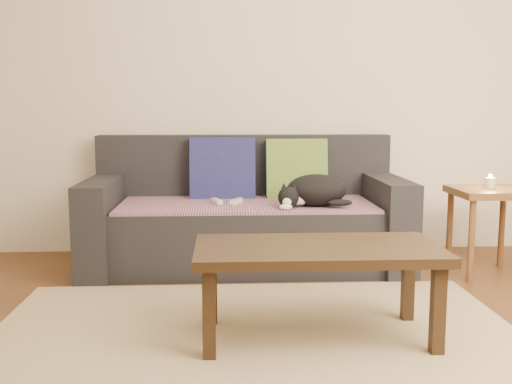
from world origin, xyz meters
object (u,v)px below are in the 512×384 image
wii_remote_a (217,201)px  wii_remote_b (236,201)px  coffee_table (318,257)px  cat (314,191)px  side_table (489,204)px  sofa (246,220)px

wii_remote_a → wii_remote_b: (0.13, 0.00, 0.00)m
wii_remote_b → coffee_table: 1.30m
cat → wii_remote_b: size_ratio=3.20×
wii_remote_b → side_table: (1.60, -0.21, 0.00)m
wii_remote_a → coffee_table: bearing=-177.4°
cat → wii_remote_a: bearing=178.4°
sofa → wii_remote_b: (-0.07, -0.13, 0.15)m
wii_remote_a → sofa: bearing=-75.1°
sofa → coffee_table: 1.41m
wii_remote_a → coffee_table: wii_remote_a is taller
sofa → coffee_table: sofa is taller
wii_remote_b → side_table: side_table is taller
cat → coffee_table: size_ratio=0.43×
sofa → cat: 0.55m
cat → side_table: cat is taller
wii_remote_b → side_table: size_ratio=0.27×
side_table → wii_remote_a: bearing=173.0°
cat → side_table: 1.11m
side_table → coffee_table: side_table is taller
side_table → cat: bearing=175.5°
cat → wii_remote_b: (-0.50, 0.13, -0.08)m
cat → wii_remote_a: size_ratio=3.20×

